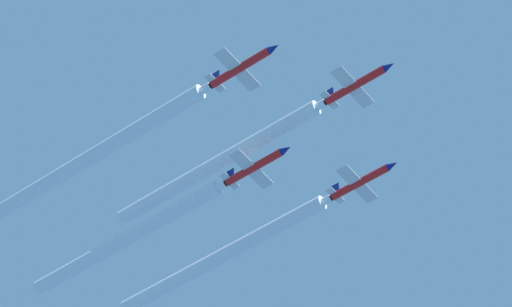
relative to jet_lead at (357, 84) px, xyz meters
The scene contains 8 objects.
jet_lead is the anchor object (origin of this frame).
jet_left_wingman 16.56m from the jet_lead, 147.55° to the right, with size 8.32×12.12×2.91m.
jet_right_wingman 17.30m from the jet_lead, 34.90° to the right, with size 8.32×12.12×2.91m.
jet_slot 18.98m from the jet_lead, 91.36° to the right, with size 8.32×12.12×2.91m.
smoke_trail_lead 24.74m from the jet_lead, 90.00° to the right, with size 2.24×38.39×2.24m.
smoke_trail_left_wingman 37.37m from the jet_lead, 111.71° to the right, with size 2.24×40.63×2.24m.
smoke_trail_right_wingman 40.38m from the jet_lead, 69.64° to the right, with size 2.24×44.91×2.24m.
smoke_trail_slot 42.82m from the jet_lead, 90.58° to the right, with size 2.24×37.29×2.24m.
Camera 1 is at (109.60, 74.48, 2.33)m, focal length 99.44 mm.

